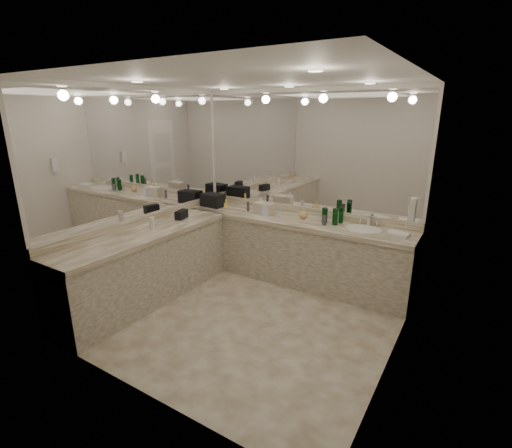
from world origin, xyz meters
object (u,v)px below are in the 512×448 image
Objects in this scene: cream_cosmetic_case at (264,208)px; hand_towel at (398,234)px; black_toiletry_bag at (213,200)px; soap_bottle_a at (261,205)px; soap_bottle_b at (266,209)px; wall_phone at (413,209)px; soap_bottle_c at (303,213)px; sink at (364,230)px.

cream_cosmetic_case reaches higher than hand_towel.
black_toiletry_bag is 1.20× the size of cream_cosmetic_case.
soap_bottle_a reaches higher than soap_bottle_b.
wall_phone is at bearing -8.69° from black_toiletry_bag.
wall_phone is 0.98× the size of hand_towel.
cream_cosmetic_case reaches higher than soap_bottle_c.
black_toiletry_bag reaches higher than cream_cosmetic_case.
hand_towel is at bearing -1.27° from soap_bottle_a.
soap_bottle_c is (0.50, 0.15, -0.03)m from soap_bottle_b.
wall_phone is 0.85× the size of cream_cosmetic_case.
sink is at bearing 3.70° from soap_bottle_b.
black_toiletry_bag is (-2.31, -0.05, 0.10)m from sink.
soap_bottle_a is 0.16m from soap_bottle_b.
cream_cosmetic_case is at bearing 3.48° from black_toiletry_bag.
sink is 1.36m from soap_bottle_b.
soap_bottle_a is (-0.06, 0.01, 0.03)m from cream_cosmetic_case.
sink is 1.56× the size of cream_cosmetic_case.
hand_towel is at bearing 1.63° from soap_bottle_b.
black_toiletry_bag is (-2.92, 0.45, -0.35)m from wall_phone.
sink is at bearing 174.85° from hand_towel.
soap_bottle_b reaches higher than black_toiletry_bag.
cream_cosmetic_case is at bearing 178.87° from hand_towel.
wall_phone reaches higher than sink.
hand_towel is at bearing 8.54° from cream_cosmetic_case.
soap_bottle_a reaches higher than cream_cosmetic_case.
soap_bottle_a is 1.48× the size of soap_bottle_c.
hand_towel is at bearing -5.15° from sink.
soap_bottle_b is at bearing -162.88° from soap_bottle_c.
cream_cosmetic_case is 1.39× the size of soap_bottle_b.
soap_bottle_a reaches higher than hand_towel.
black_toiletry_bag reaches higher than hand_towel.
sink is 1.49m from soap_bottle_a.
soap_bottle_c is at bearing 16.34° from cream_cosmetic_case.
soap_bottle_a is at bearing 178.73° from hand_towel.
wall_phone is 1.18× the size of soap_bottle_b.
hand_towel is 1.90m from soap_bottle_a.
soap_bottle_b is (-1.35, -0.09, 0.11)m from sink.
soap_bottle_a is (-2.09, 0.50, -0.34)m from wall_phone.
sink is 2.16× the size of soap_bottle_b.
black_toiletry_bag is 1.67× the size of soap_bottle_b.
cream_cosmetic_case is at bearing -179.97° from sink.
sink is at bearing 140.43° from wall_phone.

